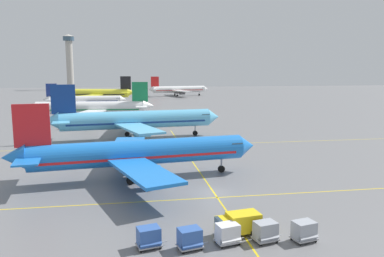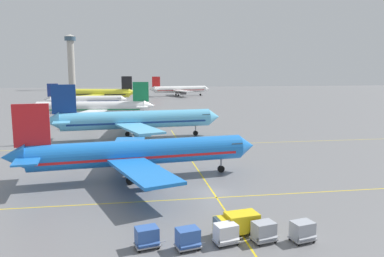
% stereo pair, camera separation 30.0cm
% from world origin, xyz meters
% --- Properties ---
extents(ground_plane, '(600.00, 600.00, 0.00)m').
position_xyz_m(ground_plane, '(0.00, 0.00, 0.00)').
color(ground_plane, slate).
extents(airliner_front_gate, '(35.54, 30.44, 11.05)m').
position_xyz_m(airliner_front_gate, '(-9.34, 7.62, 3.77)').
color(airliner_front_gate, blue).
rests_on(airliner_front_gate, ground).
extents(airliner_second_row, '(39.52, 33.87, 12.28)m').
position_xyz_m(airliner_second_row, '(-9.13, 40.18, 4.19)').
color(airliner_second_row, '#5BB7E5').
rests_on(airliner_second_row, ground).
extents(airliner_third_row, '(37.69, 32.42, 11.71)m').
position_xyz_m(airliner_third_row, '(-21.35, 72.06, 4.00)').
color(airliner_third_row, white).
rests_on(airliner_third_row, ground).
extents(airliner_far_left_stand, '(32.16, 27.85, 10.03)m').
position_xyz_m(airliner_far_left_stand, '(-27.85, 110.12, 3.43)').
color(airliner_far_left_stand, white).
rests_on(airliner_far_left_stand, ground).
extents(airliner_far_right_stand, '(39.25, 33.33, 12.28)m').
position_xyz_m(airliner_far_right_stand, '(-26.53, 142.06, 4.19)').
color(airliner_far_right_stand, yellow).
rests_on(airliner_far_right_stand, ground).
extents(airliner_distant_taxiway, '(36.80, 31.35, 11.47)m').
position_xyz_m(airliner_distant_taxiway, '(18.28, 176.98, 3.92)').
color(airliner_distant_taxiway, white).
rests_on(airliner_distant_taxiway, ground).
extents(taxiway_markings, '(164.58, 72.06, 0.01)m').
position_xyz_m(taxiway_markings, '(0.00, 14.38, 0.00)').
color(taxiway_markings, yellow).
rests_on(taxiway_markings, ground).
extents(service_truck_red_van, '(4.35, 2.66, 2.10)m').
position_xyz_m(service_truck_red_van, '(-0.52, -12.62, 1.18)').
color(service_truck_red_van, yellow).
rests_on(service_truck_red_van, ground).
extents(baggage_cart_row_leftmost, '(2.87, 2.08, 1.86)m').
position_xyz_m(baggage_cart_row_leftmost, '(-8.89, -13.86, 1.00)').
color(baggage_cart_row_leftmost, '#99999E').
rests_on(baggage_cart_row_leftmost, ground).
extents(baggage_cart_row_second, '(2.87, 2.08, 1.86)m').
position_xyz_m(baggage_cart_row_second, '(-5.41, -14.67, 1.00)').
color(baggage_cart_row_second, '#99999E').
rests_on(baggage_cart_row_second, ground).
extents(baggage_cart_row_middle, '(2.87, 2.08, 1.86)m').
position_xyz_m(baggage_cart_row_middle, '(-1.93, -14.27, 1.00)').
color(baggage_cart_row_middle, '#99999E').
rests_on(baggage_cart_row_middle, ground).
extents(baggage_cart_row_fourth, '(2.87, 2.08, 1.86)m').
position_xyz_m(baggage_cart_row_fourth, '(1.55, -14.39, 1.00)').
color(baggage_cart_row_fourth, '#99999E').
rests_on(baggage_cart_row_fourth, ground).
extents(baggage_cart_row_fifth, '(2.87, 2.08, 1.86)m').
position_xyz_m(baggage_cart_row_fifth, '(5.02, -14.85, 1.00)').
color(baggage_cart_row_fifth, '#99999E').
rests_on(baggage_cart_row_fifth, ground).
extents(control_tower, '(8.82, 8.82, 42.30)m').
position_xyz_m(control_tower, '(-55.17, 264.00, 24.29)').
color(control_tower, '#ADA89E').
rests_on(control_tower, ground).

